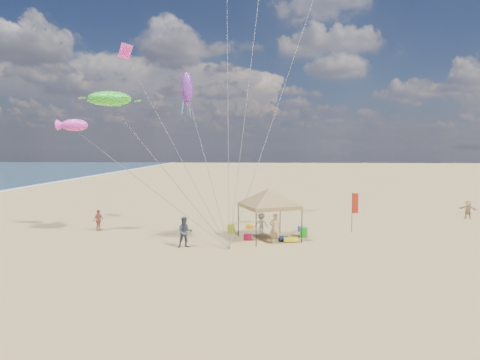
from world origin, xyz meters
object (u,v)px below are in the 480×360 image
Objects in this scene: cooler_red at (248,237)px; person_near_a at (275,228)px; person_near_b at (185,232)px; person_far_a at (98,220)px; person_near_c at (261,224)px; chair_green at (304,232)px; canopy_tent at (269,190)px; cooler_blue at (302,229)px; feather_flag at (354,206)px; chair_yellow at (231,229)px; person_far_c at (468,209)px; beach_cart at (291,239)px.

cooler_red is 0.28× the size of person_near_a.
person_far_a is at bearing 128.90° from person_near_b.
person_near_a is at bearing -2.92° from person_near_b.
person_near_c is at bearing 21.14° from person_near_b.
canopy_tent is at bearing -159.85° from chair_green.
feather_flag is at bearing -1.45° from cooler_blue.
person_near_c is at bearing -73.78° from person_far_a.
cooler_red is at bearing -169.34° from canopy_tent.
chair_yellow is 4.07m from person_near_a.
person_far_c is at bearing 29.98° from feather_flag.
beach_cart is at bearing -172.63° from person_near_a.
canopy_tent is at bearing 7.58° from person_near_b.
beach_cart is at bearing -106.33° from cooler_blue.
person_far_a is (-12.49, 2.12, -2.50)m from canopy_tent.
person_far_a is (-12.85, 3.10, -0.16)m from person_near_a.
person_far_c reaches higher than cooler_blue.
person_near_a is 1.18× the size of person_far_c.
person_near_a is at bearing -147.88° from feather_flag.
chair_green is 14.91m from person_far_a.
canopy_tent is 3.47m from beach_cart.
cooler_blue is 0.28× the size of person_near_a.
cooler_blue is 0.28× the size of person_near_b.
canopy_tent is at bearing -79.54° from person_far_a.
person_far_a reaches higher than chair_yellow.
person_near_b is 8.69m from person_far_a.
chair_yellow is at bearing -119.15° from person_far_c.
cooler_red is at bearing -163.26° from chair_green.
person_near_a is 13.22m from person_far_a.
person_near_a is at bearing 100.95° from person_near_c.
person_near_c reaches higher than cooler_red.
beach_cart is (4.07, -2.38, -0.15)m from chair_yellow.
person_near_b is (-7.56, -5.28, 0.76)m from cooler_blue.
person_near_a is 2.47m from person_near_c.
chair_green is (-3.78, -1.78, -1.59)m from feather_flag.
person_far_c reaches higher than person_far_a.
feather_flag reaches higher than person_near_b.
feather_flag is at bearing 35.24° from beach_cart.
person_near_b is at bearing -155.59° from chair_green.
person_near_a reaches higher than person_far_c.
chair_green is at bearing -110.62° from person_far_c.
person_near_b is (-5.51, -1.56, -0.01)m from person_near_a.
person_far_c is at bearing 26.52° from cooler_red.
canopy_tent is at bearing -32.15° from chair_yellow.
person_near_b reaches higher than beach_cart.
cooler_blue is 0.34× the size of person_far_a.
person_near_a is (0.36, -0.98, -2.35)m from canopy_tent.
person_near_b reaches higher than cooler_blue.
person_near_b is (-11.29, -5.19, -0.99)m from feather_flag.
beach_cart is at bearing -107.79° from person_far_c.
chair_green is 2.96m from person_near_c.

